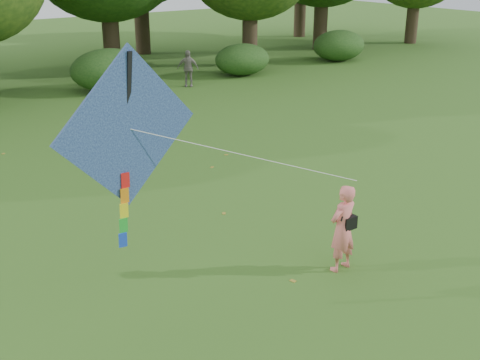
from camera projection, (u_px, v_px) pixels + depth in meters
ground at (339, 269)px, 12.00m from camera, size 100.00×100.00×0.00m
man_kite_flyer at (343, 228)px, 11.69m from camera, size 0.69×0.49×1.78m
bystander_right at (188, 68)px, 27.80m from camera, size 1.03×0.92×1.68m
crossbody_bag at (348, 222)px, 11.68m from camera, size 0.43×0.20×0.71m
flying_kite at (128, 131)px, 9.44m from camera, size 5.51×1.27×3.37m
shrub_band at (28, 83)px, 24.74m from camera, size 39.15×3.22×1.88m
fallen_leaves at (215, 205)px, 15.00m from camera, size 9.34×15.47×0.01m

